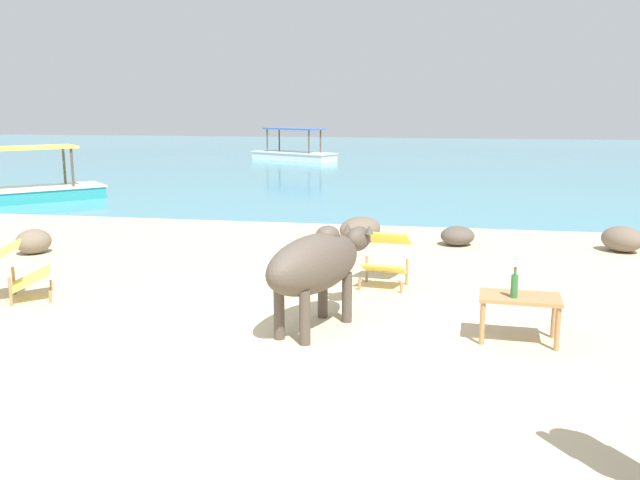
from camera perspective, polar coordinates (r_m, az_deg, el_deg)
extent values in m
cube|color=#CCB78E|center=(6.16, -6.25, -10.34)|extent=(18.00, 14.00, 0.04)
cube|color=teal|center=(27.62, 6.73, 6.66)|extent=(60.00, 36.00, 0.03)
cylinder|color=#4C4238|center=(7.23, 0.23, -4.53)|extent=(0.11, 0.11, 0.54)
cylinder|color=#4C4238|center=(7.08, 2.30, -4.88)|extent=(0.11, 0.11, 0.54)
cylinder|color=#4C4238|center=(6.59, -3.48, -6.15)|extent=(0.11, 0.11, 0.54)
cylinder|color=#4C4238|center=(6.43, -1.29, -6.60)|extent=(0.11, 0.11, 0.54)
ellipsoid|color=#4C4238|center=(6.71, -0.49, -2.00)|extent=(1.05, 1.56, 0.58)
ellipsoid|color=#4C4238|center=(7.45, 3.26, 0.11)|extent=(0.36, 0.45, 0.27)
cone|color=#4C4238|center=(7.50, 2.35, 1.09)|extent=(0.13, 0.13, 0.10)
cone|color=#4C4238|center=(7.37, 4.19, 0.89)|extent=(0.13, 0.13, 0.10)
ellipsoid|color=#4C4238|center=(6.87, 0.65, 0.43)|extent=(0.32, 0.34, 0.19)
cube|color=#A37A4C|center=(6.75, 16.56, -4.69)|extent=(0.79, 0.49, 0.04)
cylinder|color=#A37A4C|center=(7.01, 19.19, -6.19)|extent=(0.05, 0.05, 0.42)
cylinder|color=#A37A4C|center=(6.67, 19.46, -7.12)|extent=(0.05, 0.05, 0.42)
cylinder|color=#A37A4C|center=(6.97, 13.59, -5.96)|extent=(0.05, 0.05, 0.42)
cylinder|color=#A37A4C|center=(6.63, 13.56, -6.88)|extent=(0.05, 0.05, 0.42)
cylinder|color=#2D6B38|center=(6.64, 16.12, -3.78)|extent=(0.07, 0.07, 0.22)
cylinder|color=#2D6B38|center=(6.61, 16.19, -2.61)|extent=(0.03, 0.03, 0.06)
cylinder|color=red|center=(6.60, 16.21, -2.29)|extent=(0.03, 0.03, 0.02)
cylinder|color=#A37A4C|center=(8.23, 6.89, -4.04)|extent=(0.04, 0.04, 0.14)
cylinder|color=#A37A4C|center=(8.32, 3.35, -3.79)|extent=(0.04, 0.04, 0.14)
cylinder|color=#A37A4C|center=(8.60, 7.36, -2.68)|extent=(0.04, 0.04, 0.34)
cylinder|color=#A37A4C|center=(8.69, 3.97, -2.46)|extent=(0.04, 0.04, 0.34)
cube|color=#EFD14C|center=(8.43, 5.41, -2.44)|extent=(0.56, 0.48, 0.21)
cube|color=#EFD14C|center=(8.65, 5.84, 0.14)|extent=(0.57, 0.52, 0.23)
cylinder|color=#A37A4C|center=(8.90, -21.78, -3.60)|extent=(0.04, 0.04, 0.14)
cylinder|color=#A37A4C|center=(8.40, -21.85, -4.48)|extent=(0.04, 0.04, 0.14)
cylinder|color=#A37A4C|center=(8.91, -24.49, -3.15)|extent=(0.04, 0.04, 0.34)
cylinder|color=#A37A4C|center=(8.40, -24.73, -4.00)|extent=(0.04, 0.04, 0.34)
cube|color=#EFD14C|center=(8.62, -23.27, -3.03)|extent=(0.64, 0.67, 0.21)
ellipsoid|color=#6B5B4C|center=(11.24, 3.42, 0.93)|extent=(0.93, 0.99, 0.41)
ellipsoid|color=#756651|center=(11.18, -23.08, -0.11)|extent=(0.67, 0.69, 0.38)
ellipsoid|color=#6B5B4C|center=(11.41, 24.20, 0.07)|extent=(0.81, 0.80, 0.40)
ellipsoid|color=brown|center=(11.12, 11.56, 0.35)|extent=(0.72, 0.69, 0.31)
cube|color=teal|center=(17.42, -23.84, 3.45)|extent=(3.35, 3.30, 0.28)
cube|color=white|center=(17.40, -23.88, 3.97)|extent=(3.44, 3.39, 0.04)
cylinder|color=brown|center=(17.95, -20.83, 5.87)|extent=(0.06, 0.06, 0.95)
cylinder|color=brown|center=(17.20, -20.22, 5.70)|extent=(0.06, 0.06, 0.95)
cube|color=#EFD14C|center=(17.32, -24.14, 7.12)|extent=(2.46, 2.43, 0.06)
cube|color=white|center=(27.74, -2.24, 7.08)|extent=(3.71, 2.58, 0.28)
cube|color=white|center=(27.73, -2.24, 7.41)|extent=(3.80, 2.66, 0.04)
cylinder|color=brown|center=(28.10, -4.48, 8.36)|extent=(0.06, 0.06, 0.95)
cylinder|color=brown|center=(28.68, -3.47, 8.44)|extent=(0.06, 0.06, 0.95)
cylinder|color=brown|center=(26.74, -0.95, 8.24)|extent=(0.06, 0.06, 0.95)
cylinder|color=brown|center=(27.35, 0.04, 8.31)|extent=(0.06, 0.06, 0.95)
cube|color=#3D66C6|center=(27.68, -2.26, 9.39)|extent=(2.67, 1.96, 0.06)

